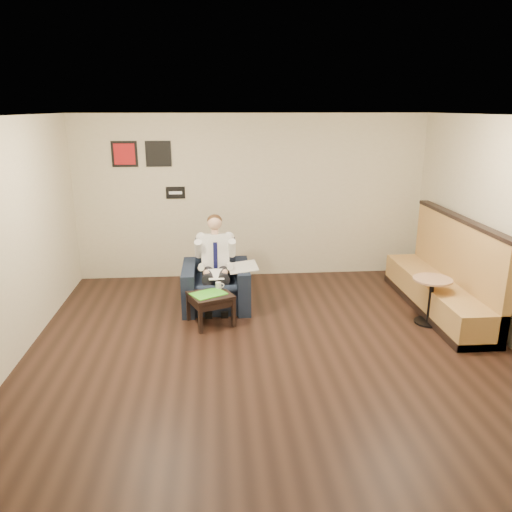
{
  "coord_description": "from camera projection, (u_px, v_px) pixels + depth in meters",
  "views": [
    {
      "loc": [
        -0.64,
        -5.49,
        2.89
      ],
      "look_at": [
        -0.08,
        1.2,
        0.88
      ],
      "focal_mm": 35.0,
      "sensor_mm": 36.0,
      "label": 1
    }
  ],
  "objects": [
    {
      "name": "green_folder",
      "position": [
        209.0,
        294.0,
        6.79
      ],
      "size": [
        0.54,
        0.5,
        0.01
      ],
      "primitive_type": "cube",
      "rotation": [
        0.0,
        0.0,
        0.53
      ],
      "color": "#48CB28",
      "rests_on": "side_table"
    },
    {
      "name": "ground",
      "position": [
        271.0,
        352.0,
        6.12
      ],
      "size": [
        6.0,
        6.0,
        0.0
      ],
      "primitive_type": "plane",
      "color": "black",
      "rests_on": "ground"
    },
    {
      "name": "armchair",
      "position": [
        216.0,
        276.0,
        7.41
      ],
      "size": [
        0.98,
        0.98,
        0.95
      ],
      "primitive_type": "cube",
      "rotation": [
        0.0,
        0.0,
        -0.0
      ],
      "color": "black",
      "rests_on": "ground"
    },
    {
      "name": "wall_back",
      "position": [
        252.0,
        197.0,
        8.58
      ],
      "size": [
        6.0,
        0.02,
        2.8
      ],
      "primitive_type": "cube",
      "color": "beige",
      "rests_on": "ground"
    },
    {
      "name": "lap_papers",
      "position": [
        216.0,
        274.0,
        7.16
      ],
      "size": [
        0.24,
        0.32,
        0.01
      ],
      "primitive_type": "cube",
      "rotation": [
        0.0,
        0.0,
        0.07
      ],
      "color": "white",
      "rests_on": "seated_man"
    },
    {
      "name": "art_print_right",
      "position": [
        158.0,
        154.0,
        8.23
      ],
      "size": [
        0.42,
        0.03,
        0.42
      ],
      "primitive_type": "cube",
      "color": "black",
      "rests_on": "wall_back"
    },
    {
      "name": "cafe_table",
      "position": [
        430.0,
        301.0,
        6.87
      ],
      "size": [
        0.55,
        0.55,
        0.65
      ],
      "primitive_type": "cylinder",
      "rotation": [
        0.0,
        0.0,
        -0.04
      ],
      "color": "tan",
      "rests_on": "ground"
    },
    {
      "name": "art_print_left",
      "position": [
        125.0,
        154.0,
        8.18
      ],
      "size": [
        0.42,
        0.03,
        0.42
      ],
      "primitive_type": "cube",
      "color": "#AE1519",
      "rests_on": "wall_back"
    },
    {
      "name": "seated_man",
      "position": [
        216.0,
        268.0,
        7.24
      ],
      "size": [
        0.62,
        0.93,
        1.3
      ],
      "primitive_type": null,
      "rotation": [
        0.0,
        0.0,
        -0.0
      ],
      "color": "silver",
      "rests_on": "armchair"
    },
    {
      "name": "coffee_mug",
      "position": [
        218.0,
        286.0,
        6.99
      ],
      "size": [
        0.11,
        0.11,
        0.09
      ],
      "primitive_type": "cylinder",
      "rotation": [
        0.0,
        0.0,
        0.39
      ],
      "color": "white",
      "rests_on": "side_table"
    },
    {
      "name": "newspaper",
      "position": [
        243.0,
        267.0,
        7.29
      ],
      "size": [
        0.44,
        0.54,
        0.01
      ],
      "primitive_type": "cube",
      "rotation": [
        0.0,
        0.0,
        0.05
      ],
      "color": "silver",
      "rests_on": "armchair"
    },
    {
      "name": "banquette",
      "position": [
        440.0,
        266.0,
        7.21
      ],
      "size": [
        0.64,
        2.68,
        1.37
      ],
      "primitive_type": "cube",
      "color": "#AC7F42",
      "rests_on": "ground"
    },
    {
      "name": "wall_front",
      "position": [
        331.0,
        379.0,
        2.86
      ],
      "size": [
        6.0,
        0.02,
        2.8
      ],
      "primitive_type": "cube",
      "color": "beige",
      "rests_on": "ground"
    },
    {
      "name": "seating_sign",
      "position": [
        175.0,
        193.0,
        8.44
      ],
      "size": [
        0.32,
        0.02,
        0.2
      ],
      "primitive_type": "cube",
      "color": "black",
      "rests_on": "wall_back"
    },
    {
      "name": "smartphone",
      "position": [
        209.0,
        289.0,
        6.98
      ],
      "size": [
        0.15,
        0.1,
        0.01
      ],
      "primitive_type": "cube",
      "rotation": [
        0.0,
        0.0,
        0.22
      ],
      "color": "black",
      "rests_on": "side_table"
    },
    {
      "name": "side_table",
      "position": [
        210.0,
        308.0,
        6.89
      ],
      "size": [
        0.71,
        0.71,
        0.44
      ],
      "primitive_type": "cube",
      "rotation": [
        0.0,
        0.0,
        0.39
      ],
      "color": "black",
      "rests_on": "ground"
    },
    {
      "name": "wall_left",
      "position": [
        1.0,
        248.0,
        5.48
      ],
      "size": [
        0.02,
        6.0,
        2.8
      ],
      "primitive_type": "cube",
      "color": "beige",
      "rests_on": "ground"
    },
    {
      "name": "ceiling",
      "position": [
        273.0,
        116.0,
        5.32
      ],
      "size": [
        6.0,
        6.0,
        0.02
      ],
      "primitive_type": "cube",
      "color": "white",
      "rests_on": "wall_back"
    }
  ]
}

